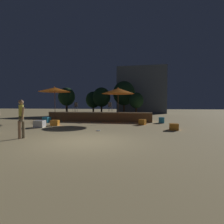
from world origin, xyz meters
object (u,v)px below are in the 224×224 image
cube_seat_0 (55,123)px  cube_seat_5 (162,120)px  patio_umbrella_0 (118,91)px  person_0 (21,117)px  cube_seat_4 (142,122)px  frisbee_disc (99,130)px  background_tree_1 (102,97)px  cube_seat_1 (47,120)px  cube_seat_3 (174,127)px  cube_seat_2 (40,124)px  background_tree_0 (67,97)px  background_tree_4 (93,100)px  background_tree_2 (136,100)px  patio_umbrella_1 (55,90)px  background_tree_3 (124,93)px  bistro_chair_0 (76,106)px  bistro_chair_1 (110,106)px

cube_seat_0 → cube_seat_5: size_ratio=1.26×
patio_umbrella_0 → person_0: (-3.12, -7.97, -1.76)m
cube_seat_4 → frisbee_disc: size_ratio=2.34×
frisbee_disc → background_tree_1: 17.99m
cube_seat_1 → cube_seat_3: (9.97, -2.57, -0.05)m
cube_seat_2 → background_tree_0: (-4.31, 13.15, 2.48)m
patio_umbrella_0 → background_tree_0: (-8.97, 8.88, 0.01)m
cube_seat_0 → frisbee_disc: 4.31m
background_tree_4 → background_tree_0: bearing=-119.5°
background_tree_1 → patio_umbrella_0: bearing=-69.4°
cube_seat_4 → cube_seat_5: (1.55, 1.64, 0.03)m
cube_seat_1 → person_0: person_0 is taller
frisbee_disc → background_tree_0: bearing=121.7°
cube_seat_1 → background_tree_2: (6.95, 11.92, 1.93)m
background_tree_2 → background_tree_4: 7.90m
background_tree_1 → frisbee_disc: bearing=-76.2°
cube_seat_3 → frisbee_disc: (-4.36, -1.19, -0.17)m
patio_umbrella_0 → cube_seat_1: (-5.96, -1.30, -2.47)m
patio_umbrella_1 → frisbee_disc: 8.23m
background_tree_1 → background_tree_4: 2.22m
cube_seat_2 → background_tree_1: bearing=89.7°
cube_seat_5 → patio_umbrella_1: bearing=-179.4°
cube_seat_2 → background_tree_1: 16.67m
background_tree_1 → background_tree_4: size_ratio=1.14×
background_tree_2 → background_tree_3: 3.53m
background_tree_0 → cube_seat_4: bearing=-42.8°
cube_seat_4 → frisbee_disc: cube_seat_4 is taller
bistro_chair_0 → cube_seat_4: bearing=-10.0°
cube_seat_1 → background_tree_1: background_tree_1 is taller
cube_seat_3 → patio_umbrella_0: bearing=136.0°
person_0 → cube_seat_3: bearing=149.2°
background_tree_3 → patio_umbrella_0: bearing=-85.2°
cube_seat_5 → bistro_chair_1: 5.10m
bistro_chair_0 → background_tree_3: 12.70m
patio_umbrella_0 → bistro_chair_0: patio_umbrella_0 is taller
frisbee_disc → bistro_chair_0: bearing=123.0°
cube_seat_1 → bistro_chair_1: 5.91m
background_tree_1 → cube_seat_3: bearing=-61.9°
cube_seat_2 → background_tree_3: background_tree_3 is taller
bistro_chair_1 → bistro_chair_0: bearing=21.0°
cube_seat_2 → frisbee_disc: 4.38m
cube_seat_3 → background_tree_2: background_tree_2 is taller
cube_seat_0 → background_tree_0: bearing=111.7°
cube_seat_1 → background_tree_1: bearing=84.2°
cube_seat_5 → background_tree_0: background_tree_0 is taller
background_tree_3 → bistro_chair_1: bearing=-89.8°
cube_seat_3 → person_0: bearing=-150.1°
cube_seat_1 → background_tree_0: 10.91m
cube_seat_1 → cube_seat_2: cube_seat_1 is taller
cube_seat_4 → background_tree_3: (-3.20, 14.54, 3.20)m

